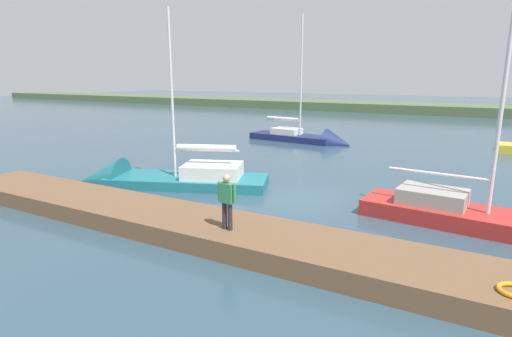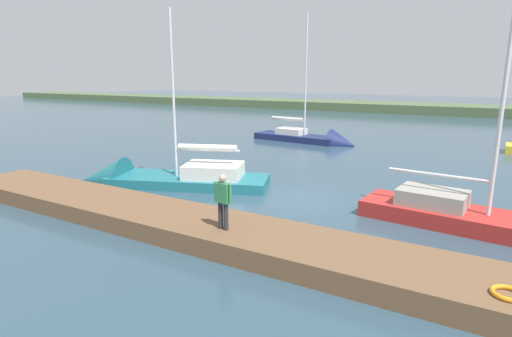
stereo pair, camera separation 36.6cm
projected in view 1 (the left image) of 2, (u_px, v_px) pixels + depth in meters
ground_plane at (301, 199)px, 16.61m from camera, size 200.00×200.00×0.00m
far_shoreline at (432, 113)px, 55.56m from camera, size 180.00×8.00×2.40m
dock_pier at (234, 234)px, 12.16m from camera, size 25.31×2.56×0.59m
sailboat_outer_mooring at (154, 182)px, 18.90m from camera, size 9.17×5.42×8.90m
sailboat_behind_pier at (510, 227)px, 12.95m from camera, size 8.37×2.80×9.12m
sailboat_mid_channel at (309, 140)px, 31.03m from camera, size 8.34×2.96×10.35m
person_on_dock at (227, 198)px, 11.56m from camera, size 0.63×0.26×1.63m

